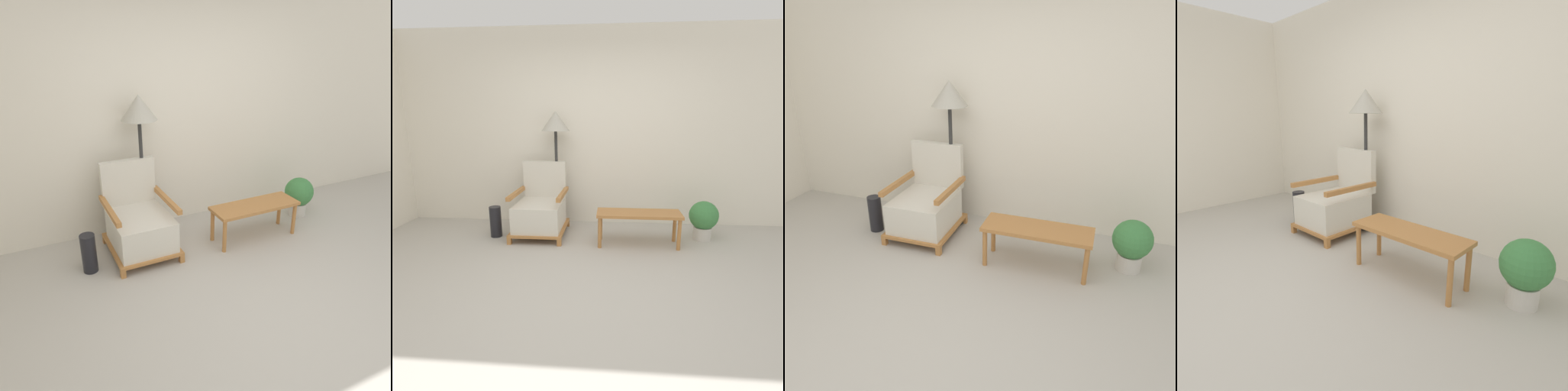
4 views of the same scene
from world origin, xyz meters
TOP-DOWN VIEW (x-y plane):
  - ground_plane at (0.00, 0.00)m, footprint 14.00×14.00m
  - wall_back at (0.00, 2.16)m, footprint 8.00×0.06m
  - armchair at (-0.70, 1.57)m, footprint 0.67×0.77m
  - floor_lamp at (-0.53, 1.89)m, footprint 0.38×0.38m
  - coffee_table at (0.56, 1.30)m, footprint 1.00×0.35m
  - vase at (-1.27, 1.43)m, footprint 0.15×0.15m
  - potted_plant at (1.39, 1.53)m, footprint 0.36×0.36m

SIDE VIEW (x-z plane):
  - ground_plane at x=0.00m, z-range 0.00..0.00m
  - vase at x=-1.27m, z-range 0.00..0.40m
  - potted_plant at x=1.39m, z-range 0.03..0.53m
  - armchair at x=-0.70m, z-range -0.15..0.79m
  - coffee_table at x=0.56m, z-range 0.15..0.56m
  - wall_back at x=0.00m, z-range 0.00..2.70m
  - floor_lamp at x=-0.53m, z-range 0.57..2.17m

